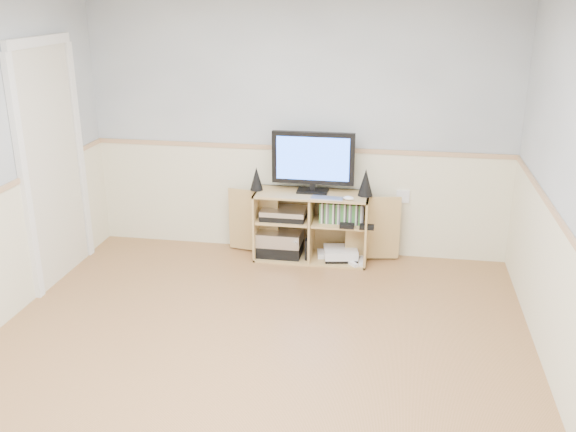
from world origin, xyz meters
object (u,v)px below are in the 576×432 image
object	(u,v)px
keyboard	(327,198)
game_consoles	(339,254)
monitor	(313,160)
media_cabinet	(312,224)

from	to	relation	value
keyboard	game_consoles	bearing A→B (deg)	50.69
monitor	game_consoles	world-z (taller)	monitor
monitor	keyboard	distance (m)	0.39
game_consoles	monitor	bearing A→B (deg)	167.48
media_cabinet	game_consoles	xyz separation A→B (m)	(0.27, -0.06, -0.26)
keyboard	media_cabinet	bearing A→B (deg)	132.68
monitor	keyboard	world-z (taller)	monitor
game_consoles	keyboard	bearing A→B (deg)	-132.29
media_cabinet	monitor	bearing A→B (deg)	-90.00
keyboard	monitor	bearing A→B (deg)	132.93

